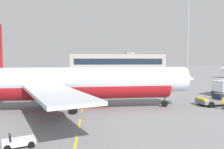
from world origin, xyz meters
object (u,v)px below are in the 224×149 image
pushback_tug (218,100)px  apron_light_mast_far (188,28)px  airliner_foreground (84,83)px  catering_truck (150,84)px  ground_crew_worker (223,103)px

pushback_tug → apron_light_mast_far: 39.57m
pushback_tug → airliner_foreground: bearing=-177.1°
airliner_foreground → pushback_tug: size_ratio=5.54×
airliner_foreground → apron_light_mast_far: (31.14, 35.90, 13.02)m
airliner_foreground → pushback_tug: (21.39, 1.07, -3.05)m
airliner_foreground → catering_truck: size_ratio=4.88×
ground_crew_worker → pushback_tug: bearing=72.5°
catering_truck → apron_light_mast_far: apron_light_mast_far is taller
airliner_foreground → catering_truck: (14.65, 17.70, -2.30)m
airliner_foreground → apron_light_mast_far: size_ratio=1.26×
catering_truck → ground_crew_worker: (5.77, -19.71, -0.62)m
airliner_foreground → pushback_tug: airliner_foreground is taller
pushback_tug → ground_crew_worker: (-0.97, -3.09, 0.12)m
airliner_foreground → ground_crew_worker: bearing=-5.6°
ground_crew_worker → apron_light_mast_far: bearing=74.2°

